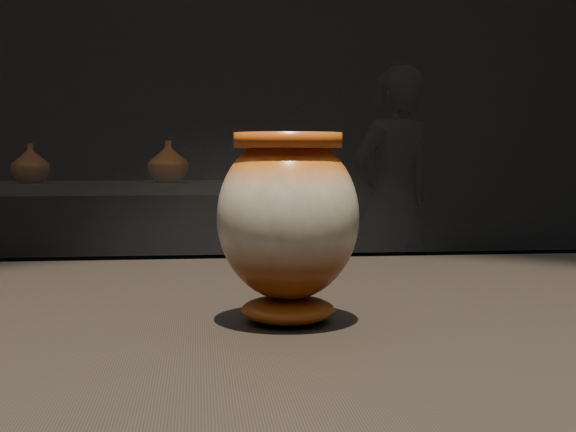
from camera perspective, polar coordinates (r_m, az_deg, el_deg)
main_vase at (r=0.73m, az=0.00°, el=-0.25°), size 0.14×0.14×0.17m
back_shelf at (r=4.12m, az=-11.15°, el=-1.31°), size 2.00×0.60×0.90m
back_vase_left at (r=4.12m, az=-17.84°, el=3.58°), size 0.20×0.20×0.19m
back_vase_mid at (r=4.03m, az=-8.51°, el=3.84°), size 0.22×0.22×0.21m
back_vase_right at (r=4.13m, az=-2.44°, el=3.30°), size 0.08×0.08×0.12m
visitor at (r=4.73m, az=7.50°, el=1.18°), size 0.67×0.57×1.55m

